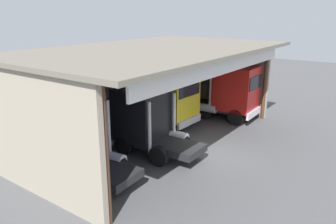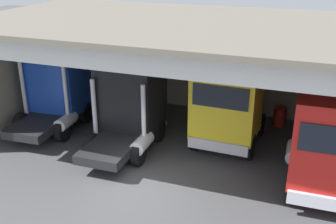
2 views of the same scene
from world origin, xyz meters
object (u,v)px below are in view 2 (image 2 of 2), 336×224
(truck_blue_yard_outside, at_px, (57,86))
(tool_cart, at_px, (131,95))
(truck_yellow_center_bay, at_px, (228,105))
(oil_drum, at_px, (279,117))
(truck_black_center_right_bay, at_px, (130,105))
(truck_red_center_left_bay, at_px, (329,144))

(truck_blue_yard_outside, xyz_separation_m, tool_cart, (1.98, 3.77, -1.45))
(truck_yellow_center_bay, xyz_separation_m, oil_drum, (1.90, 3.05, -1.46))
(truck_black_center_right_bay, relative_size, tool_cart, 4.78)
(truck_black_center_right_bay, relative_size, oil_drum, 5.13)
(truck_black_center_right_bay, height_order, truck_yellow_center_bay, truck_yellow_center_bay)
(truck_yellow_center_bay, bearing_deg, truck_blue_yard_outside, 5.23)
(truck_black_center_right_bay, distance_m, tool_cart, 5.14)
(truck_blue_yard_outside, relative_size, truck_black_center_right_bay, 0.99)
(truck_yellow_center_bay, distance_m, tool_cart, 6.98)
(oil_drum, bearing_deg, truck_black_center_right_bay, -143.44)
(oil_drum, height_order, tool_cart, tool_cart)
(truck_blue_yard_outside, relative_size, tool_cart, 4.72)
(truck_red_center_left_bay, bearing_deg, oil_drum, -71.53)
(truck_black_center_right_bay, xyz_separation_m, truck_yellow_center_bay, (3.91, 1.26, 0.11))
(truck_blue_yard_outside, height_order, truck_red_center_left_bay, truck_blue_yard_outside)
(truck_red_center_left_bay, bearing_deg, truck_black_center_right_bay, -10.68)
(truck_yellow_center_bay, height_order, oil_drum, truck_yellow_center_bay)
(truck_blue_yard_outside, bearing_deg, oil_drum, 16.60)
(truck_yellow_center_bay, relative_size, oil_drum, 5.38)
(truck_yellow_center_bay, bearing_deg, truck_red_center_left_bay, 149.02)
(truck_yellow_center_bay, distance_m, oil_drum, 3.87)
(truck_blue_yard_outside, height_order, tool_cart, truck_blue_yard_outside)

